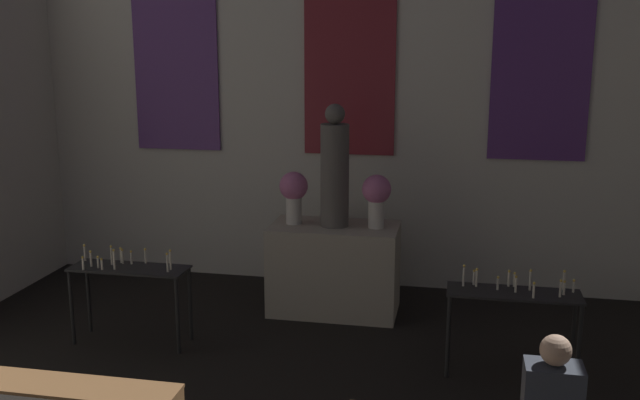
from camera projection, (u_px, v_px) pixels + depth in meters
wall_back at (350, 74)px, 8.27m from camera, size 7.81×0.16×4.99m
altar at (334, 269)px, 7.73m from camera, size 1.37×0.74×0.97m
statue at (335, 170)px, 7.50m from camera, size 0.30×0.30×1.30m
flower_vase_left at (294, 192)px, 7.64m from camera, size 0.31×0.31×0.57m
flower_vase_right at (376, 195)px, 7.47m from camera, size 0.31×0.31×0.57m
candle_rack_left at (129, 278)px, 6.88m from camera, size 1.15×0.38×0.97m
candle_rack_right at (513, 305)px, 6.21m from camera, size 1.15×0.38×0.97m
pew_back_left at (40, 397)px, 5.23m from camera, size 2.11×0.36×0.47m
person_seated at (553, 392)px, 4.46m from camera, size 0.36×0.24×0.66m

